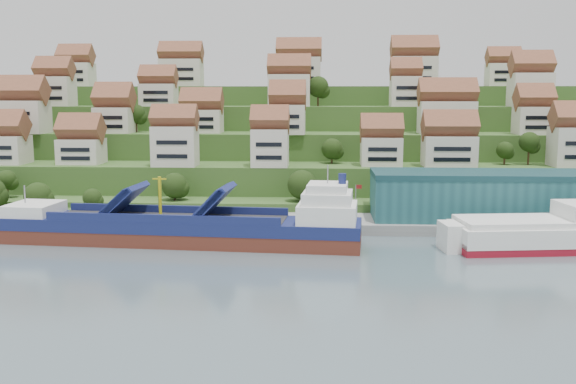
{
  "coord_description": "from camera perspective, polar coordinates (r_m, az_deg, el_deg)",
  "views": [
    {
      "loc": [
        10.81,
        -119.41,
        28.12
      ],
      "look_at": [
        3.99,
        14.0,
        8.0
      ],
      "focal_mm": 40.0,
      "sensor_mm": 36.0,
      "label": 1
    }
  ],
  "objects": [
    {
      "name": "warehouse",
      "position": [
        144.02,
        19.51,
        -0.28
      ],
      "size": [
        60.0,
        15.0,
        10.0
      ],
      "primitive_type": "cube",
      "color": "#235C61",
      "rests_on": "quay"
    },
    {
      "name": "flagpole",
      "position": [
        131.34,
        6.08,
        -0.79
      ],
      "size": [
        1.28,
        0.16,
        8.0
      ],
      "color": "gray",
      "rests_on": "quay"
    },
    {
      "name": "hillside_village",
      "position": [
        180.87,
        -0.4,
        7.52
      ],
      "size": [
        157.11,
        64.59,
        29.17
      ],
      "color": "silver",
      "rests_on": "ground"
    },
    {
      "name": "second_ship",
      "position": [
        127.8,
        21.86,
        -3.48
      ],
      "size": [
        33.33,
        15.75,
        9.31
      ],
      "rotation": [
        0.0,
        0.0,
        0.12
      ],
      "color": "maroon",
      "rests_on": "ground"
    },
    {
      "name": "ground",
      "position": [
        123.15,
        -2.19,
        -4.64
      ],
      "size": [
        300.0,
        300.0,
        0.0
      ],
      "primitive_type": "plane",
      "color": "slate",
      "rests_on": "ground"
    },
    {
      "name": "hillside_trees",
      "position": [
        162.25,
        -5.24,
        3.84
      ],
      "size": [
        138.12,
        62.42,
        31.02
      ],
      "color": "#233B13",
      "rests_on": "ground"
    },
    {
      "name": "hillside",
      "position": [
        223.91,
        0.15,
        4.09
      ],
      "size": [
        260.0,
        128.0,
        31.0
      ],
      "color": "#2D4C1E",
      "rests_on": "ground"
    },
    {
      "name": "cargo_ship",
      "position": [
        124.07,
        -8.82,
        -3.22
      ],
      "size": [
        70.03,
        16.47,
        15.28
      ],
      "rotation": [
        0.0,
        0.0,
        -0.08
      ],
      "color": "#5E281C",
      "rests_on": "ground"
    },
    {
      "name": "quay",
      "position": [
        137.4,
        6.71,
        -2.83
      ],
      "size": [
        180.0,
        14.0,
        2.2
      ],
      "primitive_type": "cube",
      "color": "gray",
      "rests_on": "ground"
    }
  ]
}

